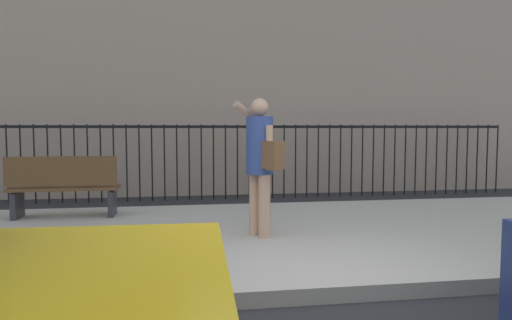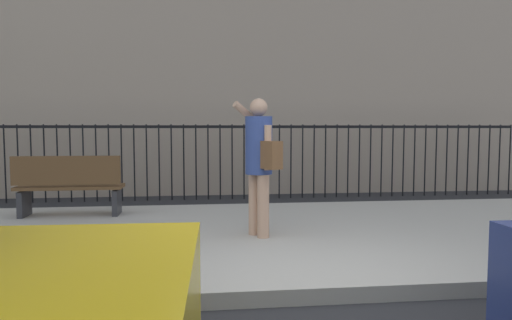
% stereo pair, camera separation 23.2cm
% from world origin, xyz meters
% --- Properties ---
extents(ground_plane, '(60.00, 60.00, 0.00)m').
position_xyz_m(ground_plane, '(0.00, 0.00, 0.00)').
color(ground_plane, '#28282B').
extents(sidewalk, '(28.00, 4.40, 0.15)m').
position_xyz_m(sidewalk, '(0.00, 2.20, 0.07)').
color(sidewalk, '#B2ADA3').
rests_on(sidewalk, ground).
extents(iron_fence, '(12.03, 0.04, 1.60)m').
position_xyz_m(iron_fence, '(0.00, 5.90, 1.02)').
color(iron_fence, black).
rests_on(iron_fence, ground).
extents(pedestrian_on_phone, '(0.59, 0.73, 1.74)m').
position_xyz_m(pedestrian_on_phone, '(-0.28, 1.92, 1.17)').
color(pedestrian_on_phone, tan).
rests_on(pedestrian_on_phone, sidewalk).
extents(street_bench, '(1.60, 0.45, 0.95)m').
position_xyz_m(street_bench, '(-3.06, 3.53, 0.65)').
color(street_bench, brown).
rests_on(street_bench, sidewalk).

